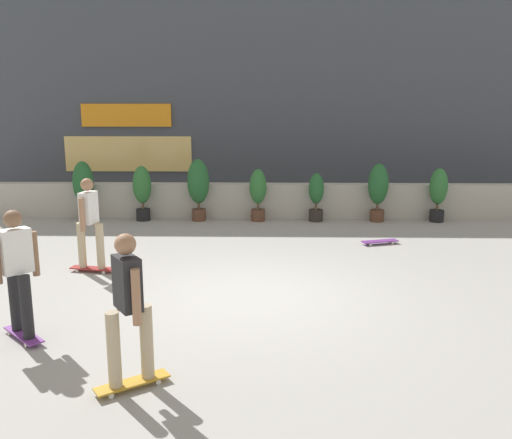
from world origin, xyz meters
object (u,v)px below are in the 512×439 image
(skater_by_wall_right, at_px, (17,269))
(potted_plant_3, at_px, (258,192))
(potted_plant_0, at_px, (83,186))
(skateboard_near_camera, at_px, (380,241))
(potted_plant_5, at_px, (378,188))
(skater_mid_plaza, at_px, (128,305))
(potted_plant_4, at_px, (316,195))
(potted_plant_6, at_px, (438,192))
(skater_far_right, at_px, (89,221))
(potted_plant_2, at_px, (198,185))
(potted_plant_1, at_px, (142,189))

(skater_by_wall_right, bearing_deg, potted_plant_3, 68.36)
(potted_plant_0, distance_m, skateboard_near_camera, 7.56)
(skater_by_wall_right, xyz_separation_m, skateboard_near_camera, (5.55, 4.95, -0.88))
(potted_plant_5, height_order, skater_mid_plaza, skater_mid_plaza)
(potted_plant_0, relative_size, potted_plant_4, 1.23)
(potted_plant_5, bearing_deg, skater_mid_plaza, -116.55)
(potted_plant_0, distance_m, potted_plant_4, 5.97)
(skater_by_wall_right, bearing_deg, potted_plant_6, 44.31)
(potted_plant_3, height_order, skater_mid_plaza, skater_mid_plaza)
(potted_plant_4, xyz_separation_m, skater_far_right, (-4.39, -4.41, 0.27))
(skateboard_near_camera, bearing_deg, potted_plant_2, 150.95)
(potted_plant_0, xyz_separation_m, potted_plant_6, (9.05, 0.00, -0.11))
(potted_plant_0, xyz_separation_m, potted_plant_2, (2.95, 0.00, 0.04))
(skater_mid_plaza, bearing_deg, potted_plant_3, 82.02)
(potted_plant_0, height_order, skater_by_wall_right, skater_by_wall_right)
(skater_mid_plaza, height_order, skater_far_right, same)
(potted_plant_5, distance_m, skater_far_right, 7.41)
(potted_plant_4, distance_m, skateboard_near_camera, 2.68)
(potted_plant_4, relative_size, potted_plant_6, 0.90)
(potted_plant_0, bearing_deg, potted_plant_4, 0.00)
(potted_plant_5, distance_m, skater_by_wall_right, 9.39)
(potted_plant_3, xyz_separation_m, potted_plant_6, (4.57, 0.00, 0.03))
(potted_plant_0, bearing_deg, skater_far_right, -70.35)
(potted_plant_1, xyz_separation_m, potted_plant_2, (1.45, 0.00, 0.12))
(potted_plant_4, height_order, potted_plant_6, potted_plant_6)
(potted_plant_6, bearing_deg, skateboard_near_camera, -129.32)
(skateboard_near_camera, bearing_deg, potted_plant_6, 50.68)
(potted_plant_3, bearing_deg, skater_mid_plaza, -97.98)
(potted_plant_6, bearing_deg, skater_far_right, -149.48)
(potted_plant_0, bearing_deg, skateboard_near_camera, -18.04)
(potted_plant_3, relative_size, potted_plant_6, 0.97)
(skater_far_right, bearing_deg, skateboard_near_camera, 20.48)
(potted_plant_1, xyz_separation_m, skateboard_near_camera, (5.63, -2.33, -0.75))
(potted_plant_2, distance_m, skater_by_wall_right, 7.41)
(potted_plant_2, xyz_separation_m, skateboard_near_camera, (4.19, -2.33, -0.87))
(potted_plant_6, xyz_separation_m, skater_by_wall_right, (-7.46, -7.28, 0.16))
(potted_plant_1, bearing_deg, skater_mid_plaza, -78.14)
(skater_far_right, bearing_deg, potted_plant_5, 36.51)
(potted_plant_0, relative_size, skater_far_right, 0.90)
(potted_plant_1, height_order, potted_plant_2, potted_plant_2)
(skater_by_wall_right, bearing_deg, skater_mid_plaza, -35.16)
(potted_plant_3, bearing_deg, potted_plant_1, 180.00)
(potted_plant_1, distance_m, potted_plant_3, 2.97)
(potted_plant_3, xyz_separation_m, skater_far_right, (-2.90, -4.41, 0.19))
(skater_far_right, height_order, skater_by_wall_right, same)
(potted_plant_1, bearing_deg, skateboard_near_camera, -22.43)
(potted_plant_0, relative_size, potted_plant_2, 0.96)
(skater_by_wall_right, distance_m, skateboard_near_camera, 7.49)
(skateboard_near_camera, bearing_deg, potted_plant_5, 80.65)
(skater_far_right, distance_m, skateboard_near_camera, 6.01)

